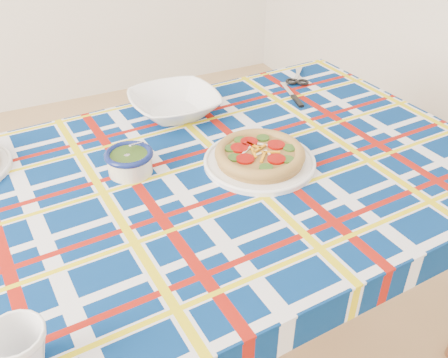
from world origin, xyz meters
name	(u,v)px	position (x,y,z in m)	size (l,w,h in m)	color
dining_table	(205,198)	(0.59, -0.12, 0.63)	(1.54, 1.02, 0.69)	brown
tablecloth	(204,191)	(0.59, -0.12, 0.65)	(1.51, 0.95, 0.10)	navy
main_focaccia_plate	(260,154)	(0.74, -0.13, 0.73)	(0.29, 0.29, 0.06)	olive
pesto_bowl	(129,160)	(0.43, -0.02, 0.73)	(0.12, 0.12, 0.07)	#1F370F
serving_bowl	(175,104)	(0.65, 0.22, 0.73)	(0.26, 0.26, 0.06)	white
mug	(20,351)	(0.12, -0.49, 0.74)	(0.09, 0.09, 0.09)	white
table_knife	(288,90)	(1.04, 0.22, 0.70)	(0.20, 0.02, 0.01)	silver
kitchen_scissors	(298,74)	(1.14, 0.31, 0.71)	(0.17, 0.08, 0.01)	silver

